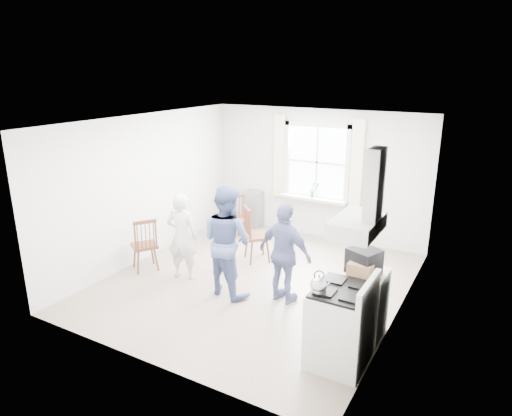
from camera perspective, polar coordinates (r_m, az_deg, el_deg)
The scene contains 17 objects.
room_shell at distance 7.09m, azimuth -0.03°, elevation 0.31°, with size 4.62×5.12×2.64m.
window_assembly at distance 9.19m, azimuth 7.55°, elevation 5.13°, with size 1.88×0.24×1.70m.
range_hood at distance 4.95m, azimuth 13.24°, elevation -0.43°, with size 0.45×0.76×0.94m.
shelf_unit at distance 9.95m, azimuth -0.42°, elevation -0.11°, with size 0.40×0.30×0.80m, color gray.
gas_stove at distance 5.57m, azimuth 10.59°, elevation -14.20°, with size 0.68×0.76×1.12m.
kettle at distance 5.18m, azimuth 7.85°, elevation -9.54°, with size 0.19×0.19×0.27m.
low_cabinet at distance 6.16m, azimuth 13.40°, elevation -11.52°, with size 0.50×0.55×0.90m, color silver.
stereo_stack at distance 5.84m, azimuth 13.33°, elevation -6.50°, with size 0.45×0.43×0.32m.
cardboard_box at distance 5.74m, azimuth 12.97°, elevation -7.61°, with size 0.29×0.21×0.19m, color #AA7952.
windsor_chair_a at distance 9.29m, azimuth -2.56°, elevation -0.33°, with size 0.54×0.54×0.93m.
windsor_chair_b at distance 8.11m, azimuth -0.60°, elevation -2.54°, with size 0.60×0.60×1.02m.
windsor_chair_c at distance 7.92m, azimuth -13.68°, elevation -3.86°, with size 0.55×0.55×0.95m.
person_left at distance 7.52m, azimuth -9.20°, elevation -3.53°, with size 0.53×0.53×1.45m, color silver.
person_mid at distance 6.90m, azimuth -3.68°, elevation -4.11°, with size 0.83×0.83×1.72m, color #4B5A8C.
person_right at distance 6.69m, azimuth 3.63°, elevation -5.73°, with size 0.89×0.89×1.52m, color navy.
potted_plant at distance 9.21m, azimuth 7.29°, elevation 2.35°, with size 0.19×0.19×0.34m, color #34763B.
windsor_chair_d at distance 9.07m, azimuth -3.18°, elevation -0.84°, with size 0.52×0.52×0.91m.
Camera 1 is at (3.35, -5.90, 3.36)m, focal length 32.00 mm.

